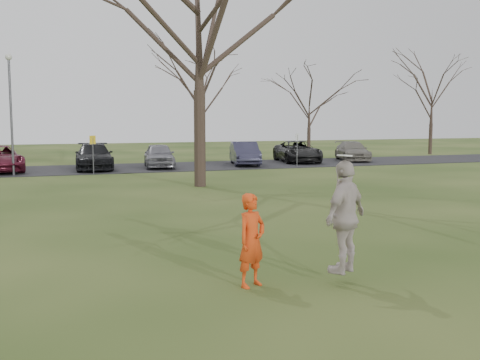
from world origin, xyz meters
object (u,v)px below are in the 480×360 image
at_px(car_7, 353,151).
at_px(lamp_post, 10,99).
at_px(car_5, 245,153).
at_px(car_3, 94,156).
at_px(car_6, 297,151).
at_px(big_tree, 199,24).
at_px(player_defender, 252,240).
at_px(catching_play, 345,217).
at_px(car_4, 159,155).

relative_size(car_7, lamp_post, 0.72).
bearing_deg(car_5, car_3, -167.98).
relative_size(car_6, big_tree, 0.37).
height_order(car_6, lamp_post, lamp_post).
relative_size(player_defender, car_5, 0.38).
distance_m(car_3, lamp_post, 5.76).
distance_m(lamp_post, big_tree, 11.38).
bearing_deg(player_defender, lamp_post, 76.08).
distance_m(car_7, lamp_post, 22.41).
bearing_deg(car_6, catching_play, -104.04).
bearing_deg(big_tree, car_6, 47.45).
height_order(car_4, car_6, car_4).
xyz_separation_m(car_6, car_7, (4.23, -0.04, -0.06)).
distance_m(car_6, lamp_post, 18.28).
distance_m(car_3, car_7, 17.71).
bearing_deg(car_7, car_6, -163.20).
relative_size(catching_play, lamp_post, 0.34).
height_order(lamp_post, big_tree, big_tree).
relative_size(player_defender, car_3, 0.33).
height_order(player_defender, car_6, player_defender).
distance_m(player_defender, car_7, 30.39).
relative_size(car_6, catching_play, 2.39).
height_order(car_3, lamp_post, lamp_post).
bearing_deg(player_defender, car_6, 36.59).
height_order(player_defender, car_3, player_defender).
relative_size(player_defender, catching_play, 0.78).
bearing_deg(car_3, player_defender, -85.11).
bearing_deg(catching_play, car_4, 86.52).
distance_m(car_4, catching_play, 24.72).
height_order(car_4, car_7, car_4).
bearing_deg(lamp_post, car_3, 27.23).
height_order(car_6, catching_play, catching_play).
height_order(car_5, car_6, car_5).
distance_m(car_4, car_7, 13.91).
xyz_separation_m(car_5, catching_play, (-7.00, -24.66, 0.46)).
bearing_deg(car_6, car_7, 8.94).
xyz_separation_m(player_defender, car_6, (12.78, 25.22, -0.08)).
height_order(car_3, car_7, car_3).
xyz_separation_m(player_defender, car_4, (3.13, 24.24, -0.07)).
xyz_separation_m(player_defender, catching_play, (1.64, -0.42, 0.40)).
xyz_separation_m(car_4, lamp_post, (-8.08, -2.12, 3.20)).
relative_size(car_4, car_6, 0.83).
relative_size(car_5, big_tree, 0.32).
bearing_deg(car_5, car_7, 18.93).
bearing_deg(big_tree, car_7, 37.11).
relative_size(car_4, car_5, 0.95).
height_order(car_4, big_tree, big_tree).
distance_m(player_defender, car_6, 28.27).
bearing_deg(player_defender, catching_play, -41.00).
xyz_separation_m(car_6, big_tree, (-9.73, -10.60, 6.24)).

